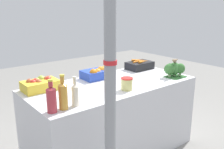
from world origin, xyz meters
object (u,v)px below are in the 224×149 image
support_pole (110,79)px  carrot_crate (140,65)px  juice_bottle_cloudy (75,94)px  apple_crate (40,84)px  broccoli_pile (173,69)px  juice_bottle_ruby (51,99)px  orange_crate (98,73)px  pickle_jar (127,84)px  sparrow_bird (175,61)px  juice_bottle_amber (63,95)px

support_pole → carrot_crate: support_pole is taller
support_pole → juice_bottle_cloudy: support_pole is taller
apple_crate → broccoli_pile: (1.44, -0.52, 0.03)m
juice_bottle_ruby → orange_crate: bearing=33.6°
pickle_jar → sparrow_bird: 0.76m
orange_crate → broccoli_pile: 0.90m
apple_crate → sparrow_bird: size_ratio=2.56×
juice_bottle_amber → carrot_crate: bearing=21.7°
orange_crate → juice_bottle_cloudy: juice_bottle_cloudy is taller
broccoli_pile → juice_bottle_amber: size_ratio=0.83×
sparrow_bird → apple_crate: bearing=-33.7°
carrot_crate → pickle_jar: bearing=-143.1°
support_pole → orange_crate: size_ratio=6.80×
pickle_jar → broccoli_pile: bearing=1.3°
support_pole → broccoli_pile: 1.45m
orange_crate → carrot_crate: (0.69, 0.01, -0.01)m
carrot_crate → juice_bottle_amber: bearing=-158.3°
carrot_crate → juice_bottle_amber: juice_bottle_amber is taller
juice_bottle_cloudy → carrot_crate: bearing=23.3°
broccoli_pile → carrot_crate: bearing=95.4°
juice_bottle_ruby → apple_crate: bearing=75.3°
apple_crate → orange_crate: 0.70m
juice_bottle_ruby → pickle_jar: (0.83, 0.04, -0.05)m
orange_crate → juice_bottle_ruby: juice_bottle_ruby is taller
apple_crate → juice_bottle_cloudy: (0.06, -0.58, 0.04)m
apple_crate → carrot_crate: size_ratio=1.00×
support_pole → apple_crate: bearing=95.4°
juice_bottle_ruby → juice_bottle_cloudy: 0.21m
carrot_crate → sparrow_bird: sparrow_bird is taller
orange_crate → broccoli_pile: (0.74, -0.51, 0.03)m
broccoli_pile → pickle_jar: size_ratio=1.93×
juice_bottle_ruby → broccoli_pile: bearing=2.0°
apple_crate → carrot_crate: (1.39, -0.01, -0.01)m
apple_crate → juice_bottle_cloudy: 0.59m
carrot_crate → sparrow_bird: size_ratio=2.56×
juice_bottle_amber → sparrow_bird: size_ratio=2.17×
juice_bottle_amber → broccoli_pile: bearing=2.2°
broccoli_pile → juice_bottle_ruby: size_ratio=0.90×
orange_crate → juice_bottle_ruby: (-0.85, -0.57, 0.05)m
support_pole → pickle_jar: 0.80m
juice_bottle_ruby → sparrow_bird: bearing=1.6°
pickle_jar → sparrow_bird: size_ratio=0.94×
apple_crate → juice_bottle_cloudy: bearing=-83.9°
juice_bottle_cloudy → juice_bottle_ruby: bearing=-180.0°
carrot_crate → juice_bottle_ruby: bearing=-159.6°
support_pole → apple_crate: support_pole is taller
apple_crate → sparrow_bird: sparrow_bird is taller
juice_bottle_cloudy → sparrow_bird: bearing=1.8°
apple_crate → juice_bottle_amber: size_ratio=1.18×
broccoli_pile → juice_bottle_ruby: bearing=-178.0°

